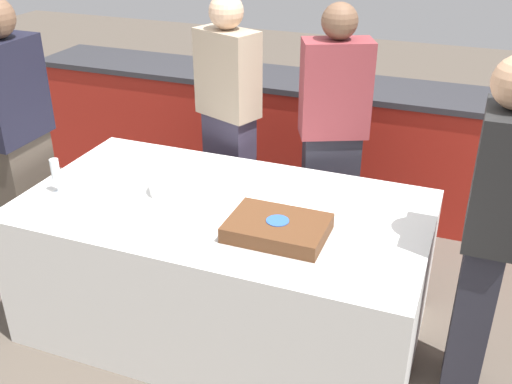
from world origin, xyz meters
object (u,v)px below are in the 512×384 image
at_px(plate_stack, 172,185).
at_px(person_cutting_cake, 332,142).
at_px(cake, 277,228).
at_px(person_seated_right, 488,234).
at_px(person_seated_left, 19,147).
at_px(person_standing_back, 229,126).
at_px(wine_glass, 55,171).

bearing_deg(plate_stack, person_cutting_cake, 49.24).
relative_size(cake, person_seated_right, 0.30).
bearing_deg(person_seated_left, person_standing_back, -50.34).
height_order(plate_stack, person_cutting_cake, person_cutting_cake).
relative_size(cake, plate_stack, 2.14).
distance_m(wine_glass, person_seated_left, 0.43).
height_order(person_cutting_cake, person_seated_right, person_cutting_cake).
distance_m(cake, person_seated_left, 1.59).
bearing_deg(cake, person_seated_right, 11.83).
bearing_deg(plate_stack, wine_glass, -158.93).
relative_size(cake, person_cutting_cake, 0.30).
height_order(person_seated_left, person_seated_right, person_seated_left).
bearing_deg(person_cutting_cake, plate_stack, 24.84).
distance_m(plate_stack, person_standing_back, 0.75).
xyz_separation_m(cake, person_standing_back, (-0.65, 0.95, 0.05)).
bearing_deg(person_seated_left, plate_stack, -88.77).
height_order(wine_glass, person_cutting_cake, person_cutting_cake).
relative_size(person_seated_left, person_seated_right, 1.04).
bearing_deg(person_seated_right, plate_stack, -90.75).
xyz_separation_m(cake, wine_glass, (-1.19, -0.01, 0.08)).
bearing_deg(wine_glass, person_seated_left, 153.97).
relative_size(person_cutting_cake, person_seated_left, 0.97).
xyz_separation_m(cake, plate_stack, (-0.64, 0.20, 0.00)).
bearing_deg(person_seated_right, wine_glass, -84.77).
xyz_separation_m(plate_stack, wine_glass, (-0.54, -0.21, 0.08)).
relative_size(person_seated_right, person_standing_back, 0.99).
bearing_deg(person_seated_left, wine_glass, -116.03).
xyz_separation_m(plate_stack, person_seated_right, (1.52, -0.02, 0.06)).
distance_m(person_seated_left, person_standing_back, 1.20).
distance_m(person_cutting_cake, person_standing_back, 0.65).
bearing_deg(wine_glass, person_seated_right, 5.23).
relative_size(plate_stack, person_standing_back, 0.14).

